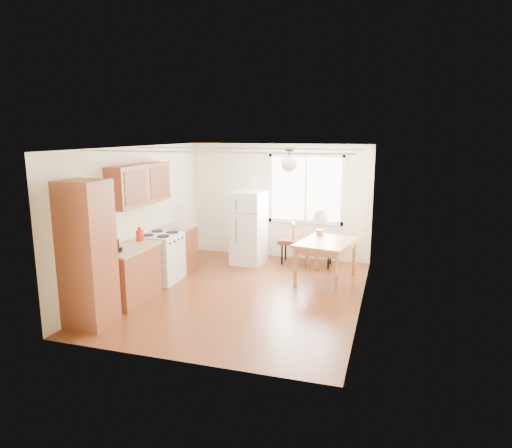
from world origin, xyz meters
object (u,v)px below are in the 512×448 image
at_px(dining_table, 326,246).
at_px(refrigerator, 249,228).
at_px(bench, 307,243).
at_px(chair, 297,242).

bearing_deg(dining_table, refrigerator, 170.58).
relative_size(bench, dining_table, 0.87).
relative_size(refrigerator, dining_table, 1.13).
height_order(bench, dining_table, dining_table).
bearing_deg(refrigerator, dining_table, -16.15).
bearing_deg(chair, dining_table, -62.71).
height_order(dining_table, chair, chair).
xyz_separation_m(refrigerator, bench, (1.19, 0.26, -0.30)).
distance_m(dining_table, chair, 1.04).
bearing_deg(dining_table, bench, 131.94).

